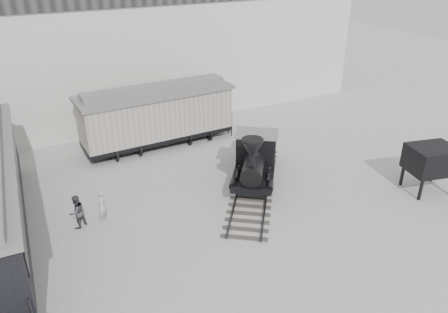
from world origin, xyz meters
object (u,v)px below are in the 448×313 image
locomotive (255,160)px  visitor_a (102,206)px  boxcar (157,114)px  coal_hopper (431,162)px  visitor_b (77,212)px

locomotive → visitor_a: 8.15m
boxcar → coal_hopper: size_ratio=3.67×
visitor_b → boxcar: bearing=-163.6°
visitor_b → coal_hopper: coal_hopper is taller
locomotive → visitor_b: 9.23m
boxcar → visitor_a: (-5.26, -6.92, -1.23)m
locomotive → visitor_b: locomotive is taller
visitor_b → coal_hopper: (16.50, -5.06, 0.79)m
coal_hopper → boxcar: bearing=144.3°
locomotive → visitor_b: (-9.22, 0.09, -0.43)m
boxcar → visitor_a: 8.78m
visitor_a → coal_hopper: (15.41, -4.99, 0.79)m
locomotive → visitor_b: size_ratio=5.48×
visitor_a → visitor_b: visitor_a is taller
locomotive → coal_hopper: 8.82m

